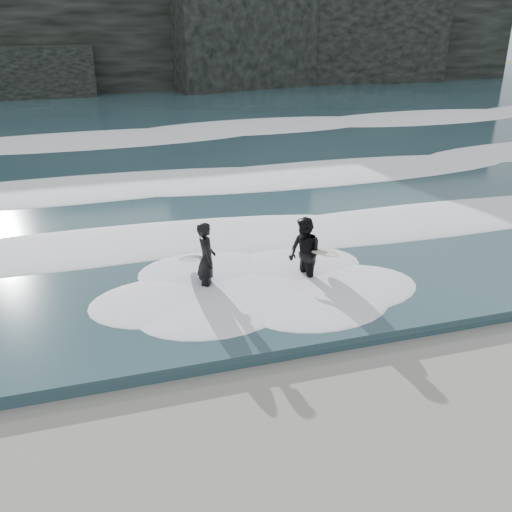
% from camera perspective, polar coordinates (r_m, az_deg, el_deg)
% --- Properties ---
extents(ground, '(120.00, 120.00, 0.00)m').
position_cam_1_polar(ground, '(10.23, 13.32, -18.63)').
color(ground, '#826E56').
rests_on(ground, ground).
extents(sea, '(90.00, 52.00, 0.30)m').
position_cam_1_polar(sea, '(36.23, -9.94, 12.94)').
color(sea, '#253E47').
rests_on(sea, ground).
extents(headland, '(70.00, 9.00, 10.00)m').
position_cam_1_polar(headland, '(52.56, -12.96, 21.35)').
color(headland, black).
rests_on(headland, ground).
extents(foam_near, '(60.00, 3.20, 0.20)m').
position_cam_1_polar(foam_near, '(17.17, -1.17, 1.96)').
color(foam_near, white).
rests_on(foam_near, sea).
extents(foam_mid, '(60.00, 4.00, 0.24)m').
position_cam_1_polar(foam_mid, '(23.63, -5.79, 8.07)').
color(foam_mid, white).
rests_on(foam_mid, sea).
extents(foam_far, '(60.00, 4.80, 0.30)m').
position_cam_1_polar(foam_far, '(32.27, -9.02, 12.23)').
color(foam_far, white).
rests_on(foam_far, sea).
extents(surfer_left, '(1.06, 2.10, 1.96)m').
position_cam_1_polar(surfer_left, '(14.26, -5.29, -0.33)').
color(surfer_left, black).
rests_on(surfer_left, ground).
extents(surfer_right, '(1.15, 2.01, 1.94)m').
position_cam_1_polar(surfer_right, '(14.57, 4.99, 0.19)').
color(surfer_right, black).
rests_on(surfer_right, ground).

